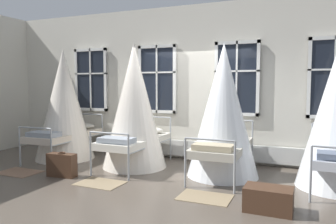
{
  "coord_description": "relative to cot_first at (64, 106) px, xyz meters",
  "views": [
    {
      "loc": [
        2.29,
        -6.06,
        1.71
      ],
      "look_at": [
        -0.22,
        0.02,
        1.18
      ],
      "focal_mm": 34.96,
      "sensor_mm": 36.0,
      "label": 1
    }
  ],
  "objects": [
    {
      "name": "rug_first",
      "position": [
        0.0,
        -1.38,
        -1.24
      ],
      "size": [
        0.81,
        0.57,
        0.01
      ],
      "primitive_type": "cube",
      "rotation": [
        0.0,
        0.0,
        -0.02
      ],
      "color": "brown",
      "rests_on": "ground"
    },
    {
      "name": "cot_second",
      "position": [
        1.88,
        -0.06,
        0.02
      ],
      "size": [
        1.35,
        1.97,
        2.6
      ],
      "rotation": [
        0.0,
        0.0,
        1.55
      ],
      "color": "#9EA3A8",
      "rests_on": "ground"
    },
    {
      "name": "cot_first",
      "position": [
        0.0,
        0.0,
        0.0
      ],
      "size": [
        1.35,
        1.97,
        2.56
      ],
      "rotation": [
        0.0,
        0.0,
        1.6
      ],
      "color": "#9EA3A8",
      "rests_on": "ground"
    },
    {
      "name": "rug_third",
      "position": [
        3.8,
        -1.38,
        -1.24
      ],
      "size": [
        0.8,
        0.57,
        0.01
      ],
      "primitive_type": "cube",
      "rotation": [
        0.0,
        0.0,
        -0.01
      ],
      "color": "#8E7A5B",
      "rests_on": "ground"
    },
    {
      "name": "suitcase_dark",
      "position": [
        0.98,
        -1.28,
        -1.02
      ],
      "size": [
        0.57,
        0.24,
        0.47
      ],
      "rotation": [
        0.0,
        0.0,
        0.06
      ],
      "color": "#472D1E",
      "rests_on": "ground"
    },
    {
      "name": "back_wall_with_windows",
      "position": [
        2.85,
        1.16,
        0.54
      ],
      "size": [
        10.25,
        0.1,
        3.55
      ],
      "primitive_type": "cube",
      "color": "beige",
      "rests_on": "ground"
    },
    {
      "name": "travel_trunk",
      "position": [
        4.75,
        -1.57,
        -1.07
      ],
      "size": [
        0.65,
        0.42,
        0.33
      ],
      "primitive_type": "cube",
      "rotation": [
        0.0,
        0.0,
        -0.03
      ],
      "color": "#472D1E",
      "rests_on": "ground"
    },
    {
      "name": "rug_second",
      "position": [
        1.9,
        -1.38,
        -1.24
      ],
      "size": [
        0.82,
        0.58,
        0.01
      ],
      "primitive_type": "cube",
      "rotation": [
        0.0,
        0.0,
        -0.03
      ],
      "color": "#8E7A5B",
      "rests_on": "ground"
    },
    {
      "name": "ground",
      "position": [
        2.85,
        -0.05,
        -1.24
      ],
      "size": [
        20.83,
        20.83,
        0.0
      ],
      "primitive_type": "plane",
      "color": "brown"
    },
    {
      "name": "cot_third",
      "position": [
        3.77,
        -0.05,
        -0.03
      ],
      "size": [
        1.35,
        1.95,
        2.51
      ],
      "rotation": [
        0.0,
        0.0,
        1.57
      ],
      "color": "#9EA3A8",
      "rests_on": "ground"
    },
    {
      "name": "window_bank",
      "position": [
        2.85,
        1.04,
        -0.21
      ],
      "size": [
        6.68,
        0.1,
        2.61
      ],
      "color": "black",
      "rests_on": "ground"
    }
  ]
}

